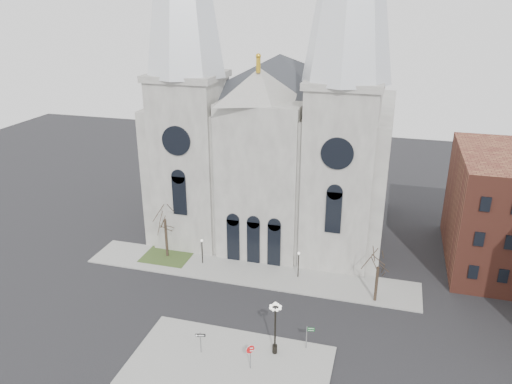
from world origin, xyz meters
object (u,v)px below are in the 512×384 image
(one_way_sign, at_px, (201,339))
(street_name_sign, at_px, (308,335))
(stop_sign, at_px, (250,352))
(globe_lamp, at_px, (275,321))

(one_way_sign, bearing_deg, street_name_sign, 5.07)
(one_way_sign, bearing_deg, stop_sign, -23.45)
(globe_lamp, height_order, one_way_sign, globe_lamp)
(one_way_sign, xyz_separation_m, street_name_sign, (9.34, 3.26, -0.06))
(globe_lamp, relative_size, one_way_sign, 2.54)
(one_way_sign, height_order, street_name_sign, street_name_sign)
(stop_sign, xyz_separation_m, one_way_sign, (-5.00, 0.82, -0.33))
(stop_sign, relative_size, one_way_sign, 1.16)
(globe_lamp, bearing_deg, one_way_sign, -164.85)
(globe_lamp, xyz_separation_m, street_name_sign, (2.76, 1.48, -2.05))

